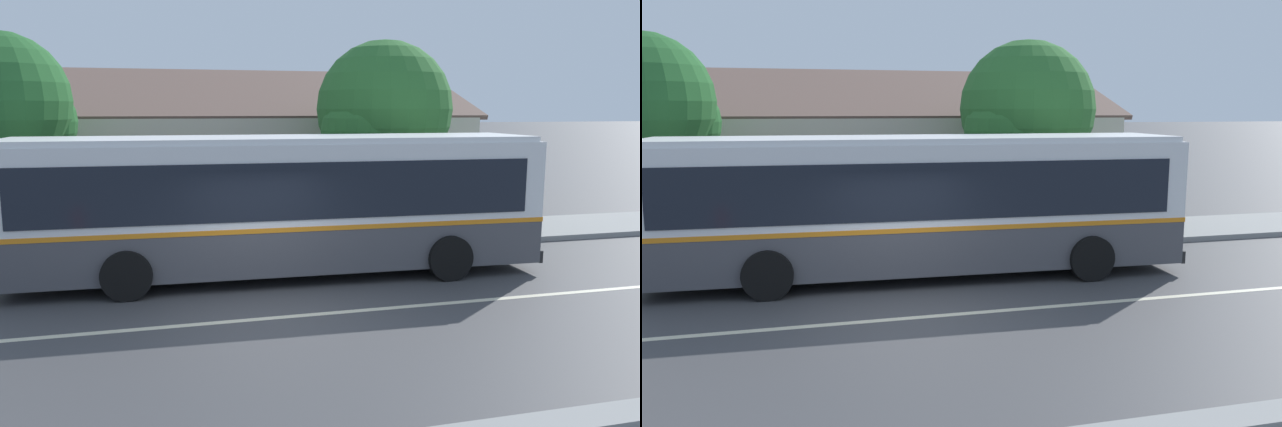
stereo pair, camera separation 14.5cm
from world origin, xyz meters
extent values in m
plane|color=#424244|center=(0.00, 0.00, 0.00)|extent=(300.00, 300.00, 0.00)
cube|color=gray|center=(0.00, 6.00, 0.07)|extent=(60.00, 3.00, 0.15)
cube|color=beige|center=(0.00, 0.00, 0.00)|extent=(60.00, 0.16, 0.01)
cube|color=beige|center=(-1.82, 14.30, 1.71)|extent=(21.68, 10.50, 3.42)
cube|color=brown|center=(-1.82, 11.68, 4.28)|extent=(22.28, 5.30, 1.87)
cube|color=brown|center=(-1.82, 16.93, 4.28)|extent=(22.28, 5.30, 1.87)
cube|color=black|center=(-4.35, 9.02, 1.88)|extent=(1.10, 0.06, 1.30)
cube|color=black|center=(0.71, 9.02, 1.88)|extent=(1.10, 0.06, 1.30)
cube|color=black|center=(5.77, 9.02, 1.88)|extent=(1.10, 0.06, 1.30)
cube|color=#4C3323|center=(1.43, 9.02, 1.05)|extent=(1.00, 0.06, 2.10)
cube|color=#47474C|center=(0.71, 2.90, 0.75)|extent=(11.68, 2.93, 0.95)
cube|color=orange|center=(0.71, 2.90, 1.28)|extent=(11.70, 2.95, 0.10)
cube|color=white|center=(0.71, 2.90, 2.16)|extent=(11.68, 2.93, 1.67)
cube|color=white|center=(0.71, 2.90, 3.06)|extent=(11.45, 2.80, 0.12)
cube|color=black|center=(0.76, 4.16, 2.06)|extent=(10.66, 0.43, 1.17)
cube|color=black|center=(0.67, 1.64, 2.06)|extent=(10.66, 0.43, 1.17)
cube|color=black|center=(6.53, 2.68, 2.06)|extent=(0.12, 2.20, 1.17)
cube|color=black|center=(6.53, 2.68, 2.86)|extent=(0.11, 1.75, 0.24)
cube|color=black|center=(6.55, 2.68, 0.40)|extent=(0.17, 2.50, 0.28)
cube|color=#B21919|center=(-0.69, 4.22, 0.75)|extent=(3.25, 0.15, 0.67)
cube|color=black|center=(5.28, 4.00, 1.46)|extent=(0.90, 0.06, 2.37)
cylinder|color=black|center=(4.35, 4.02, 0.50)|extent=(1.01, 0.32, 1.00)
cylinder|color=black|center=(4.26, 1.52, 0.50)|extent=(1.01, 0.32, 1.00)
cylinder|color=black|center=(-2.43, 4.27, 0.50)|extent=(1.01, 0.32, 1.00)
cylinder|color=black|center=(-2.52, 1.77, 0.50)|extent=(1.01, 0.32, 1.00)
cube|color=brown|center=(-3.03, 5.74, 0.60)|extent=(1.76, 0.10, 0.04)
cube|color=brown|center=(-3.03, 5.60, 0.60)|extent=(1.76, 0.10, 0.04)
cube|color=brown|center=(-3.03, 5.45, 0.60)|extent=(1.76, 0.10, 0.04)
cube|color=brown|center=(-3.03, 5.33, 0.90)|extent=(1.76, 0.04, 0.10)
cube|color=brown|center=(-3.03, 5.33, 1.04)|extent=(1.76, 0.04, 0.10)
cube|color=black|center=(-2.33, 5.60, 0.38)|extent=(0.08, 0.43, 0.45)
cube|color=black|center=(-3.73, 5.60, 0.38)|extent=(0.08, 0.43, 0.45)
cylinder|color=#4C3828|center=(4.66, 6.83, 1.21)|extent=(0.42, 0.42, 2.43)
sphere|color=#2D6B2D|center=(4.66, 6.83, 3.71)|extent=(3.97, 3.97, 3.97)
sphere|color=#2D6B2D|center=(4.00, 6.43, 3.12)|extent=(2.66, 2.66, 2.66)
cylinder|color=#4C3828|center=(-5.57, 6.61, 1.39)|extent=(0.29, 0.29, 2.78)
sphere|color=#235B28|center=(-5.57, 6.61, 3.90)|extent=(3.45, 3.45, 3.45)
sphere|color=#235B28|center=(-4.97, 7.04, 3.39)|extent=(2.32, 2.32, 2.32)
camera|label=1|loc=(-1.85, -10.61, 3.72)|focal=35.00mm
camera|label=2|loc=(-1.71, -10.65, 3.72)|focal=35.00mm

